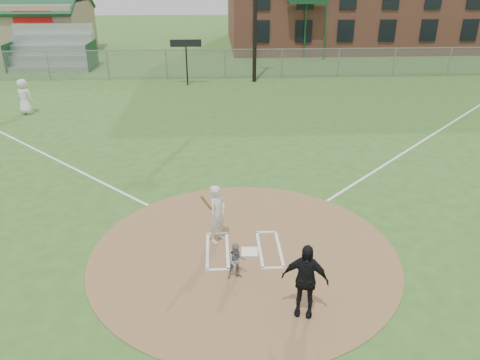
{
  "coord_description": "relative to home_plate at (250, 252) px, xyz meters",
  "views": [
    {
      "loc": [
        -0.69,
        -10.81,
        7.17
      ],
      "look_at": [
        0.0,
        2.0,
        1.3
      ],
      "focal_mm": 35.0,
      "sensor_mm": 36.0,
      "label": 1
    }
  ],
  "objects": [
    {
      "name": "foul_line_third",
      "position": [
        -9.16,
        8.99,
        -0.03
      ],
      "size": [
        17.04,
        17.04,
        0.01
      ],
      "primitive_type": "cube",
      "rotation": [
        0.0,
        0.0,
        0.79
      ],
      "color": "white",
      "rests_on": "ground"
    },
    {
      "name": "scoreboard_sign",
      "position": [
        -2.66,
        20.19,
        2.35
      ],
      "size": [
        2.0,
        0.1,
        2.93
      ],
      "color": "black",
      "rests_on": "ground"
    },
    {
      "name": "umpire",
      "position": [
        1.03,
        -2.51,
        0.87
      ],
      "size": [
        1.12,
        0.71,
        1.78
      ],
      "primitive_type": "imported",
      "rotation": [
        0.0,
        0.0,
        -0.29
      ],
      "color": "black",
      "rests_on": "dirt_circle"
    },
    {
      "name": "catcher",
      "position": [
        -0.41,
        -1.1,
        0.47
      ],
      "size": [
        0.52,
        0.43,
        0.96
      ],
      "primitive_type": "imported",
      "rotation": [
        0.0,
        0.0,
        0.16
      ],
      "color": "gray",
      "rests_on": "dirt_circle"
    },
    {
      "name": "home_plate",
      "position": [
        0.0,
        0.0,
        0.0
      ],
      "size": [
        0.48,
        0.48,
        0.03
      ],
      "primitive_type": "cube",
      "rotation": [
        0.0,
        0.0,
        -0.06
      ],
      "color": "white",
      "rests_on": "dirt_circle"
    },
    {
      "name": "batter_at_plate",
      "position": [
        -0.86,
        0.67,
        0.85
      ],
      "size": [
        0.81,
        1.06,
        1.78
      ],
      "color": "silver",
      "rests_on": "dirt_circle"
    },
    {
      "name": "foul_line_first",
      "position": [
        8.84,
        8.99,
        -0.03
      ],
      "size": [
        17.04,
        17.04,
        0.01
      ],
      "primitive_type": "cube",
      "rotation": [
        0.0,
        0.0,
        -0.79
      ],
      "color": "white",
      "rests_on": "ground"
    },
    {
      "name": "bleachers",
      "position": [
        -13.16,
        26.19,
        1.55
      ],
      "size": [
        6.08,
        3.2,
        3.2
      ],
      "color": "#B7BABF",
      "rests_on": "ground"
    },
    {
      "name": "dirt_circle",
      "position": [
        -0.16,
        -0.01,
        -0.02
      ],
      "size": [
        8.4,
        8.4,
        0.02
      ],
      "primitive_type": "cylinder",
      "color": "olive",
      "rests_on": "ground"
    },
    {
      "name": "ground",
      "position": [
        -0.16,
        -0.01,
        -0.03
      ],
      "size": [
        140.0,
        140.0,
        0.0
      ],
      "primitive_type": "plane",
      "color": "#325F20",
      "rests_on": "ground"
    },
    {
      "name": "outfield_fence",
      "position": [
        -0.16,
        21.99,
        0.98
      ],
      "size": [
        56.08,
        0.08,
        2.03
      ],
      "color": "slate",
      "rests_on": "ground"
    },
    {
      "name": "ondeck_player",
      "position": [
        -10.91,
        13.96,
        0.89
      ],
      "size": [
        1.04,
        0.84,
        1.85
      ],
      "primitive_type": "imported",
      "rotation": [
        0.0,
        0.0,
        2.83
      ],
      "color": "white",
      "rests_on": "ground"
    },
    {
      "name": "clubhouse",
      "position": [
        -18.15,
        32.98,
        2.35
      ],
      "size": [
        12.2,
        8.71,
        6.23
      ],
      "color": "tan",
      "rests_on": "ground"
    },
    {
      "name": "batters_boxes",
      "position": [
        -0.16,
        0.14,
        -0.01
      ],
      "size": [
        2.08,
        1.88,
        0.01
      ],
      "color": "white",
      "rests_on": "dirt_circle"
    }
  ]
}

